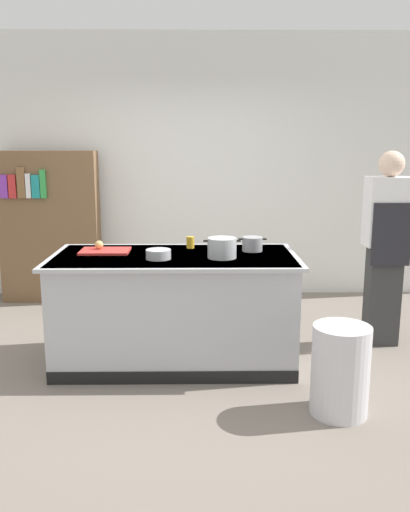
% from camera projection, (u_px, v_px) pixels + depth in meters
% --- Properties ---
extents(ground_plane, '(10.00, 10.00, 0.00)m').
position_uv_depth(ground_plane, '(176.00, 360.00, 4.47)').
color(ground_plane, slate).
extents(back_wall, '(6.40, 0.12, 3.00)m').
position_uv_depth(back_wall, '(182.00, 168.00, 6.21)').
color(back_wall, white).
rests_on(back_wall, ground_plane).
extents(counter_island, '(1.98, 0.98, 0.90)m').
position_uv_depth(counter_island, '(175.00, 307.00, 4.37)').
color(counter_island, '#B7BABF').
rests_on(counter_island, ground_plane).
extents(cutting_board, '(0.40, 0.28, 0.02)m').
position_uv_depth(cutting_board, '(105.00, 251.00, 4.39)').
color(cutting_board, red).
rests_on(cutting_board, counter_island).
extents(onion, '(0.07, 0.07, 0.07)m').
position_uv_depth(onion, '(99.00, 245.00, 4.42)').
color(onion, tan).
rests_on(onion, cutting_board).
extents(stock_pot, '(0.29, 0.23, 0.16)m').
position_uv_depth(stock_pot, '(222.00, 248.00, 4.17)').
color(stock_pot, '#B7BABF').
rests_on(stock_pot, counter_island).
extents(sauce_pan, '(0.23, 0.17, 0.12)m').
position_uv_depth(sauce_pan, '(252.00, 244.00, 4.44)').
color(sauce_pan, '#99999E').
rests_on(sauce_pan, counter_island).
extents(mixing_bowl, '(0.20, 0.20, 0.07)m').
position_uv_depth(mixing_bowl, '(158.00, 254.00, 4.14)').
color(mixing_bowl, '#B7BABF').
rests_on(mixing_bowl, counter_island).
extents(juice_cup, '(0.07, 0.07, 0.10)m').
position_uv_depth(juice_cup, '(190.00, 242.00, 4.56)').
color(juice_cup, yellow).
rests_on(juice_cup, counter_island).
extents(trash_bin, '(0.38, 0.38, 0.61)m').
position_uv_depth(trash_bin, '(340.00, 370.00, 3.53)').
color(trash_bin, silver).
rests_on(trash_bin, ground_plane).
extents(person_chef, '(0.38, 0.25, 1.72)m').
position_uv_depth(person_chef, '(386.00, 244.00, 4.67)').
color(person_chef, '#323232').
rests_on(person_chef, ground_plane).
extents(bookshelf, '(1.10, 0.31, 1.70)m').
position_uv_depth(bookshelf, '(50.00, 227.00, 6.03)').
color(bookshelf, brown).
rests_on(bookshelf, ground_plane).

